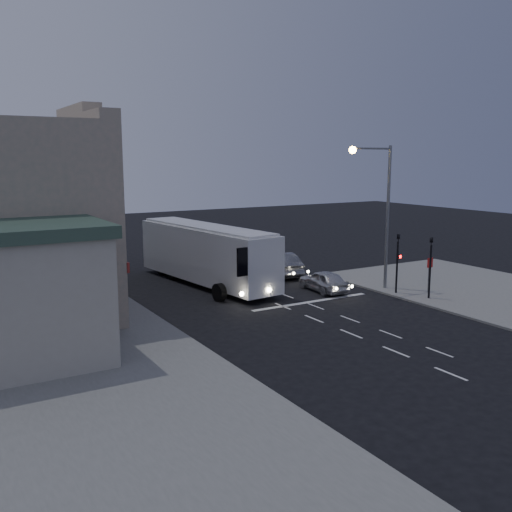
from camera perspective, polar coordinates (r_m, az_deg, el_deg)
ground at (r=31.07m, az=4.72°, el=-5.85°), size 120.00×120.00×0.00m
sidewalk_far at (r=33.69m, az=-22.28°, el=-5.22°), size 12.00×50.00×0.12m
road_markings at (r=34.41m, az=3.28°, el=-4.28°), size 8.00×30.55×0.01m
tour_bus at (r=37.93m, az=-5.02°, el=0.33°), size 4.24×13.22×3.98m
car_suv at (r=36.35m, az=6.78°, el=-2.47°), size 1.90×4.12×1.37m
car_sedan_a at (r=41.04m, az=2.40°, el=-0.80°), size 2.70×5.24×1.64m
car_sedan_b at (r=45.45m, az=-1.81°, el=0.14°), size 2.61×5.33×1.49m
traffic_signal_main at (r=35.94m, az=13.98°, el=-0.01°), size 0.25×0.35×4.10m
traffic_signal_side at (r=35.09m, az=17.06°, el=-0.39°), size 0.18×0.15×4.10m
regulatory_sign at (r=36.61m, az=16.94°, el=-1.29°), size 0.45×0.12×2.20m
streetlight at (r=36.39m, az=12.34°, el=5.43°), size 3.32×0.44×9.00m
low_building_south at (r=24.62m, az=-23.18°, el=-3.59°), size 7.40×5.40×5.70m
street_tree at (r=40.62m, az=-17.49°, el=3.89°), size 4.00×4.00×6.20m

